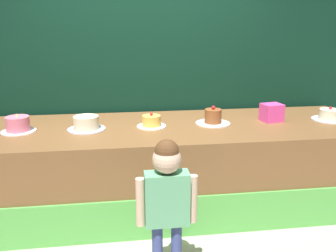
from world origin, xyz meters
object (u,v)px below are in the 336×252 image
at_px(child_figure, 167,194).
at_px(cake_left, 86,124).
at_px(cake_right, 213,118).
at_px(cake_far_left, 18,125).
at_px(cake_center, 151,122).
at_px(pink_box, 272,113).
at_px(cake_far_right, 330,115).

relative_size(child_figure, cake_left, 3.02).
relative_size(cake_left, cake_right, 1.04).
height_order(child_figure, cake_far_left, child_figure).
xyz_separation_m(child_figure, cake_far_left, (-1.20, 1.17, 0.20)).
bearing_deg(cake_far_left, cake_center, 0.07).
height_order(cake_center, cake_right, cake_right).
relative_size(cake_far_left, cake_right, 0.91).
height_order(pink_box, cake_left, pink_box).
bearing_deg(child_figure, cake_center, 89.35).
bearing_deg(cake_left, pink_box, 1.76).
relative_size(pink_box, cake_far_right, 0.55).
height_order(cake_far_left, cake_center, cake_far_left).
distance_m(cake_center, cake_far_right, 1.81).
distance_m(cake_center, cake_right, 0.61).
bearing_deg(cake_far_left, pink_box, 0.98).
relative_size(pink_box, cake_right, 0.57).
relative_size(child_figure, cake_far_left, 3.45).
xyz_separation_m(pink_box, cake_far_left, (-2.42, -0.04, -0.02)).
relative_size(cake_center, cake_right, 0.83).
xyz_separation_m(cake_left, cake_right, (1.21, 0.04, 0.00)).
distance_m(pink_box, cake_right, 0.61).
xyz_separation_m(cake_far_left, cake_right, (1.81, 0.03, -0.00)).
distance_m(child_figure, cake_right, 1.36).
xyz_separation_m(pink_box, cake_far_right, (0.60, -0.04, -0.04)).
bearing_deg(pink_box, cake_left, -178.24).
bearing_deg(child_figure, cake_left, 117.19).
distance_m(cake_far_left, cake_right, 1.81).
height_order(child_figure, cake_right, child_figure).
bearing_deg(cake_right, cake_far_left, -179.19).
relative_size(cake_far_left, cake_far_right, 0.89).
height_order(pink_box, cake_right, cake_right).
distance_m(pink_box, cake_far_left, 2.42).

